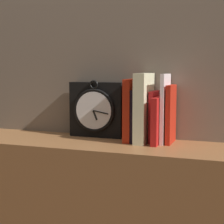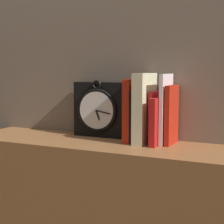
{
  "view_description": "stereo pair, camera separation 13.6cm",
  "coord_description": "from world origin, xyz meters",
  "px_view_note": "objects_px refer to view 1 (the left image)",
  "views": [
    {
      "loc": [
        0.46,
        -1.27,
        1.07
      ],
      "look_at": [
        0.0,
        0.0,
        0.91
      ],
      "focal_mm": 60.0,
      "sensor_mm": 36.0,
      "label": 1
    },
    {
      "loc": [
        0.58,
        -1.22,
        1.07
      ],
      "look_at": [
        0.0,
        0.0,
        0.91
      ],
      "focal_mm": 60.0,
      "sensor_mm": 36.0,
      "label": 2
    }
  ],
  "objects_px": {
    "book_slot0_red": "(131,110)",
    "book_slot3_red": "(154,116)",
    "book_slot6_red": "(171,114)",
    "book_slot5_white": "(165,108)",
    "book_slot4_red": "(159,120)",
    "book_slot2_cream": "(144,108)",
    "clock": "(97,110)",
    "book_slot1_black": "(136,115)"
  },
  "relations": [
    {
      "from": "book_slot3_red",
      "to": "book_slot4_red",
      "type": "relative_size",
      "value": 1.12
    },
    {
      "from": "book_slot0_red",
      "to": "clock",
      "type": "bearing_deg",
      "value": 167.32
    },
    {
      "from": "book_slot2_cream",
      "to": "book_slot4_red",
      "type": "xyz_separation_m",
      "value": [
        0.06,
        -0.0,
        -0.04
      ]
    },
    {
      "from": "book_slot4_red",
      "to": "book_slot5_white",
      "type": "bearing_deg",
      "value": 39.48
    },
    {
      "from": "clock",
      "to": "book_slot3_red",
      "type": "bearing_deg",
      "value": -5.55
    },
    {
      "from": "clock",
      "to": "book_slot5_white",
      "type": "height_order",
      "value": "book_slot5_white"
    },
    {
      "from": "clock",
      "to": "book_slot2_cream",
      "type": "bearing_deg",
      "value": -12.1
    },
    {
      "from": "book_slot1_black",
      "to": "book_slot4_red",
      "type": "height_order",
      "value": "book_slot1_black"
    },
    {
      "from": "book_slot4_red",
      "to": "book_slot1_black",
      "type": "bearing_deg",
      "value": 171.97
    },
    {
      "from": "book_slot3_red",
      "to": "book_slot4_red",
      "type": "xyz_separation_m",
      "value": [
        0.02,
        -0.02,
        -0.01
      ]
    },
    {
      "from": "book_slot3_red",
      "to": "book_slot6_red",
      "type": "relative_size",
      "value": 0.89
    },
    {
      "from": "book_slot2_cream",
      "to": "book_slot3_red",
      "type": "height_order",
      "value": "book_slot2_cream"
    },
    {
      "from": "book_slot0_red",
      "to": "book_slot4_red",
      "type": "bearing_deg",
      "value": -5.89
    },
    {
      "from": "book_slot2_cream",
      "to": "book_slot4_red",
      "type": "bearing_deg",
      "value": -1.78
    },
    {
      "from": "book_slot0_red",
      "to": "book_slot6_red",
      "type": "relative_size",
      "value": 1.1
    },
    {
      "from": "book_slot0_red",
      "to": "book_slot2_cream",
      "type": "height_order",
      "value": "book_slot2_cream"
    },
    {
      "from": "clock",
      "to": "book_slot3_red",
      "type": "xyz_separation_m",
      "value": [
        0.24,
        -0.02,
        -0.01
      ]
    },
    {
      "from": "clock",
      "to": "book_slot1_black",
      "type": "height_order",
      "value": "clock"
    },
    {
      "from": "book_slot1_black",
      "to": "book_slot4_red",
      "type": "distance_m",
      "value": 0.09
    },
    {
      "from": "clock",
      "to": "book_slot6_red",
      "type": "xyz_separation_m",
      "value": [
        0.3,
        -0.03,
        -0.0
      ]
    },
    {
      "from": "book_slot1_black",
      "to": "book_slot0_red",
      "type": "bearing_deg",
      "value": -176.25
    },
    {
      "from": "book_slot0_red",
      "to": "book_slot5_white",
      "type": "xyz_separation_m",
      "value": [
        0.13,
        0.01,
        0.01
      ]
    },
    {
      "from": "book_slot1_black",
      "to": "book_slot5_white",
      "type": "bearing_deg",
      "value": 2.38
    },
    {
      "from": "book_slot0_red",
      "to": "book_slot4_red",
      "type": "distance_m",
      "value": 0.11
    },
    {
      "from": "book_slot2_cream",
      "to": "book_slot6_red",
      "type": "relative_size",
      "value": 1.2
    },
    {
      "from": "clock",
      "to": "book_slot0_red",
      "type": "bearing_deg",
      "value": -12.68
    },
    {
      "from": "book_slot0_red",
      "to": "book_slot1_black",
      "type": "xyz_separation_m",
      "value": [
        0.02,
        0.0,
        -0.02
      ]
    },
    {
      "from": "book_slot0_red",
      "to": "book_slot5_white",
      "type": "relative_size",
      "value": 0.92
    },
    {
      "from": "book_slot0_red",
      "to": "book_slot1_black",
      "type": "height_order",
      "value": "book_slot0_red"
    },
    {
      "from": "book_slot0_red",
      "to": "book_slot3_red",
      "type": "bearing_deg",
      "value": 7.68
    },
    {
      "from": "book_slot4_red",
      "to": "book_slot5_white",
      "type": "relative_size",
      "value": 0.67
    },
    {
      "from": "book_slot2_cream",
      "to": "book_slot3_red",
      "type": "bearing_deg",
      "value": 31.49
    },
    {
      "from": "clock",
      "to": "book_slot1_black",
      "type": "distance_m",
      "value": 0.18
    },
    {
      "from": "book_slot6_red",
      "to": "book_slot5_white",
      "type": "bearing_deg",
      "value": -175.31
    },
    {
      "from": "book_slot2_cream",
      "to": "book_slot3_red",
      "type": "relative_size",
      "value": 1.35
    },
    {
      "from": "book_slot6_red",
      "to": "book_slot3_red",
      "type": "bearing_deg",
      "value": 176.41
    },
    {
      "from": "clock",
      "to": "book_slot6_red",
      "type": "distance_m",
      "value": 0.31
    },
    {
      "from": "book_slot2_cream",
      "to": "book_slot4_red",
      "type": "height_order",
      "value": "book_slot2_cream"
    },
    {
      "from": "book_slot0_red",
      "to": "book_slot3_red",
      "type": "distance_m",
      "value": 0.09
    },
    {
      "from": "book_slot6_red",
      "to": "clock",
      "type": "bearing_deg",
      "value": 174.86
    },
    {
      "from": "book_slot2_cream",
      "to": "book_slot5_white",
      "type": "bearing_deg",
      "value": 11.16
    },
    {
      "from": "book_slot3_red",
      "to": "book_slot4_red",
      "type": "bearing_deg",
      "value": -45.52
    }
  ]
}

